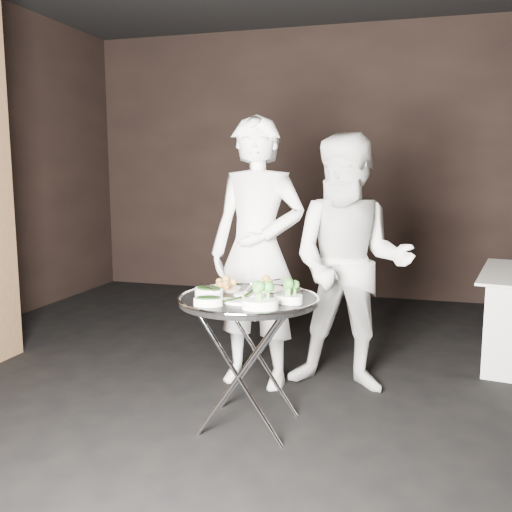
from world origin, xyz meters
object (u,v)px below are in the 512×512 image
(waiter_left, at_px, (257,253))
(waiter_right, at_px, (350,264))
(tray_stand, at_px, (249,357))
(serving_tray, at_px, (248,299))

(waiter_left, xyz_separation_m, waiter_right, (0.60, 0.07, -0.06))
(tray_stand, height_order, serving_tray, serving_tray)
(waiter_right, bearing_deg, waiter_left, -172.75)
(serving_tray, distance_m, waiter_left, 0.69)
(serving_tray, distance_m, waiter_right, 0.87)
(tray_stand, xyz_separation_m, waiter_right, (0.46, 0.72, 0.43))
(serving_tray, height_order, waiter_right, waiter_right)
(tray_stand, height_order, waiter_right, waiter_right)
(waiter_left, bearing_deg, serving_tray, -72.08)
(serving_tray, relative_size, waiter_left, 0.43)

